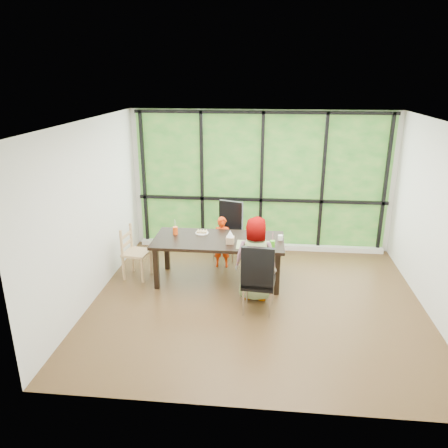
# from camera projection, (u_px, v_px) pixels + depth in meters

# --- Properties ---
(ground) EXTENTS (5.00, 5.00, 0.00)m
(ground) POSITION_uv_depth(u_px,v_px,m) (256.00, 301.00, 6.61)
(ground) COLOR black
(ground) RESTS_ON ground
(back_wall) EXTENTS (5.00, 0.00, 5.00)m
(back_wall) POSITION_uv_depth(u_px,v_px,m) (262.00, 181.00, 8.28)
(back_wall) COLOR silver
(back_wall) RESTS_ON ground
(foliage_backdrop) EXTENTS (4.80, 0.02, 2.65)m
(foliage_backdrop) POSITION_uv_depth(u_px,v_px,m) (262.00, 182.00, 8.26)
(foliage_backdrop) COLOR #1D511C
(foliage_backdrop) RESTS_ON back_wall
(window_mullions) EXTENTS (4.80, 0.06, 2.65)m
(window_mullions) POSITION_uv_depth(u_px,v_px,m) (261.00, 182.00, 8.22)
(window_mullions) COLOR black
(window_mullions) RESTS_ON back_wall
(window_sill) EXTENTS (4.80, 0.12, 0.10)m
(window_sill) POSITION_uv_depth(u_px,v_px,m) (260.00, 246.00, 8.61)
(window_sill) COLOR silver
(window_sill) RESTS_ON ground
(dining_table) EXTENTS (2.15, 1.01, 0.75)m
(dining_table) POSITION_uv_depth(u_px,v_px,m) (219.00, 260.00, 7.17)
(dining_table) COLOR black
(dining_table) RESTS_ON ground
(chair_window_leather) EXTENTS (0.57, 0.57, 1.08)m
(chair_window_leather) POSITION_uv_depth(u_px,v_px,m) (227.00, 232.00, 7.97)
(chair_window_leather) COLOR black
(chair_window_leather) RESTS_ON ground
(chair_interior_leather) EXTENTS (0.50, 0.50, 1.08)m
(chair_interior_leather) POSITION_uv_depth(u_px,v_px,m) (259.00, 277.00, 6.19)
(chair_interior_leather) COLOR black
(chair_interior_leather) RESTS_ON ground
(chair_end_beech) EXTENTS (0.46, 0.47, 0.90)m
(chair_end_beech) POSITION_uv_depth(u_px,v_px,m) (137.00, 253.00, 7.27)
(chair_end_beech) COLOR tan
(chair_end_beech) RESTS_ON ground
(child_toddler) EXTENTS (0.35, 0.24, 0.93)m
(child_toddler) POSITION_uv_depth(u_px,v_px,m) (222.00, 242.00, 7.68)
(child_toddler) COLOR red
(child_toddler) RESTS_ON ground
(child_older) EXTENTS (0.66, 0.45, 1.32)m
(child_older) POSITION_uv_depth(u_px,v_px,m) (256.00, 259.00, 6.51)
(child_older) COLOR slate
(child_older) RESTS_ON ground
(placemat) EXTENTS (0.52, 0.38, 0.01)m
(placemat) POSITION_uv_depth(u_px,v_px,m) (253.00, 245.00, 6.79)
(placemat) COLOR tan
(placemat) RESTS_ON dining_table
(plate_far) EXTENTS (0.22, 0.22, 0.01)m
(plate_far) POSITION_uv_depth(u_px,v_px,m) (202.00, 233.00, 7.30)
(plate_far) COLOR white
(plate_far) RESTS_ON dining_table
(plate_near) EXTENTS (0.28, 0.28, 0.02)m
(plate_near) POSITION_uv_depth(u_px,v_px,m) (255.00, 244.00, 6.81)
(plate_near) COLOR white
(plate_near) RESTS_ON dining_table
(orange_cup) EXTENTS (0.08, 0.08, 0.13)m
(orange_cup) POSITION_uv_depth(u_px,v_px,m) (175.00, 231.00, 7.23)
(orange_cup) COLOR #F25015
(orange_cup) RESTS_ON dining_table
(green_cup) EXTENTS (0.08, 0.08, 0.12)m
(green_cup) POSITION_uv_depth(u_px,v_px,m) (273.00, 244.00, 6.66)
(green_cup) COLOR #4DC921
(green_cup) RESTS_ON dining_table
(white_mug) EXTENTS (0.08, 0.08, 0.08)m
(white_mug) POSITION_uv_depth(u_px,v_px,m) (280.00, 238.00, 6.99)
(white_mug) COLOR white
(white_mug) RESTS_ON dining_table
(tissue_box) EXTENTS (0.13, 0.13, 0.11)m
(tissue_box) POSITION_uv_depth(u_px,v_px,m) (230.00, 240.00, 6.85)
(tissue_box) COLOR tan
(tissue_box) RESTS_ON dining_table
(crepe_rolls_far) EXTENTS (0.20, 0.12, 0.04)m
(crepe_rolls_far) POSITION_uv_depth(u_px,v_px,m) (202.00, 232.00, 7.29)
(crepe_rolls_far) COLOR tan
(crepe_rolls_far) RESTS_ON plate_far
(crepe_rolls_near) EXTENTS (0.10, 0.12, 0.04)m
(crepe_rolls_near) POSITION_uv_depth(u_px,v_px,m) (255.00, 243.00, 6.80)
(crepe_rolls_near) COLOR tan
(crepe_rolls_near) RESTS_ON plate_near
(straw_white) EXTENTS (0.01, 0.04, 0.20)m
(straw_white) POSITION_uv_depth(u_px,v_px,m) (175.00, 225.00, 7.20)
(straw_white) COLOR white
(straw_white) RESTS_ON orange_cup
(straw_pink) EXTENTS (0.01, 0.04, 0.20)m
(straw_pink) POSITION_uv_depth(u_px,v_px,m) (273.00, 238.00, 6.63)
(straw_pink) COLOR pink
(straw_pink) RESTS_ON green_cup
(tissue) EXTENTS (0.12, 0.12, 0.11)m
(tissue) POSITION_uv_depth(u_px,v_px,m) (230.00, 234.00, 6.81)
(tissue) COLOR white
(tissue) RESTS_ON tissue_box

